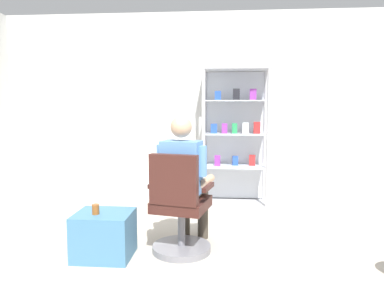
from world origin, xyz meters
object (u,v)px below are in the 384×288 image
at_px(storage_crate, 104,235).
at_px(display_cabinet_main, 235,136).
at_px(tea_glass, 96,209).
at_px(seated_shopkeeper, 185,176).
at_px(office_chair, 180,213).

bearing_deg(storage_crate, display_cabinet_main, 57.22).
relative_size(storage_crate, tea_glass, 5.61).
bearing_deg(tea_glass, seated_shopkeeper, 24.06).
distance_m(display_cabinet_main, storage_crate, 2.41).
xyz_separation_m(office_chair, tea_glass, (-0.74, -0.18, 0.07)).
xyz_separation_m(display_cabinet_main, office_chair, (-0.56, -1.79, -0.57)).
bearing_deg(office_chair, display_cabinet_main, 72.60).
xyz_separation_m(display_cabinet_main, tea_glass, (-1.30, -1.98, -0.50)).
bearing_deg(storage_crate, office_chair, 11.17).
relative_size(display_cabinet_main, office_chair, 1.98).
relative_size(office_chair, seated_shopkeeper, 0.74).
relative_size(seated_shopkeeper, tea_glass, 14.20).
bearing_deg(office_chair, tea_glass, -165.92).
relative_size(seated_shopkeeper, storage_crate, 2.53).
xyz_separation_m(display_cabinet_main, seated_shopkeeper, (-0.53, -1.63, -0.25)).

